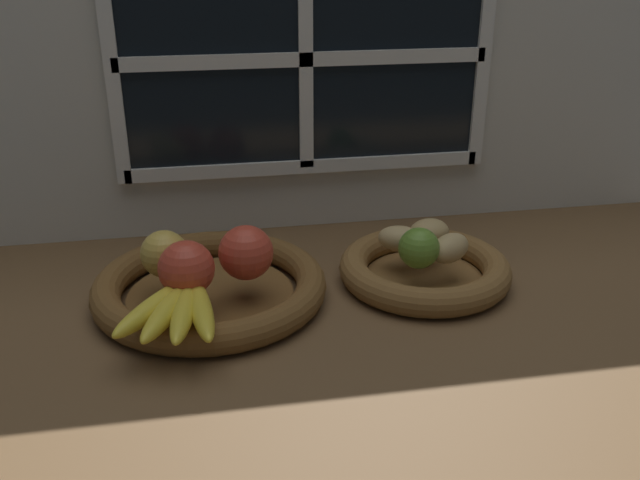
{
  "coord_description": "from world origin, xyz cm",
  "views": [
    {
      "loc": [
        -18.59,
        -90.29,
        50.37
      ],
      "look_at": [
        -1.99,
        2.51,
        8.46
      ],
      "focal_mm": 38.65,
      "sensor_mm": 36.0,
      "label": 1
    }
  ],
  "objects_px": {
    "apple_red_front": "(186,269)",
    "banana_bunch_front": "(178,307)",
    "apple_golden_left": "(164,254)",
    "apple_red_right": "(246,252)",
    "potato_back": "(429,232)",
    "potato_oblong": "(401,239)",
    "fruit_bowl_left": "(210,287)",
    "lime_near": "(419,248)",
    "fruit_bowl_right": "(424,269)",
    "potato_small": "(451,249)"
  },
  "relations": [
    {
      "from": "apple_red_front",
      "to": "banana_bunch_front",
      "type": "distance_m",
      "value": 0.07
    },
    {
      "from": "apple_golden_left",
      "to": "apple_red_right",
      "type": "relative_size",
      "value": 0.87
    },
    {
      "from": "potato_back",
      "to": "potato_oblong",
      "type": "bearing_deg",
      "value": -164.05
    },
    {
      "from": "banana_bunch_front",
      "to": "fruit_bowl_left",
      "type": "bearing_deg",
      "value": 70.75
    },
    {
      "from": "apple_golden_left",
      "to": "lime_near",
      "type": "bearing_deg",
      "value": -5.84
    },
    {
      "from": "potato_oblong",
      "to": "potato_back",
      "type": "distance_m",
      "value": 0.05
    },
    {
      "from": "lime_near",
      "to": "apple_red_front",
      "type": "bearing_deg",
      "value": -175.72
    },
    {
      "from": "apple_golden_left",
      "to": "banana_bunch_front",
      "type": "xyz_separation_m",
      "value": [
        0.02,
        -0.13,
        -0.02
      ]
    },
    {
      "from": "fruit_bowl_left",
      "to": "potato_back",
      "type": "height_order",
      "value": "potato_back"
    },
    {
      "from": "fruit_bowl_left",
      "to": "fruit_bowl_right",
      "type": "height_order",
      "value": "same"
    },
    {
      "from": "apple_golden_left",
      "to": "apple_red_front",
      "type": "xyz_separation_m",
      "value": [
        0.03,
        -0.06,
        0.0
      ]
    },
    {
      "from": "fruit_bowl_left",
      "to": "banana_bunch_front",
      "type": "bearing_deg",
      "value": -109.25
    },
    {
      "from": "apple_red_right",
      "to": "banana_bunch_front",
      "type": "bearing_deg",
      "value": -134.7
    },
    {
      "from": "fruit_bowl_right",
      "to": "potato_oblong",
      "type": "distance_m",
      "value": 0.06
    },
    {
      "from": "fruit_bowl_right",
      "to": "potato_small",
      "type": "distance_m",
      "value": 0.06
    },
    {
      "from": "apple_red_front",
      "to": "potato_back",
      "type": "distance_m",
      "value": 0.4
    },
    {
      "from": "apple_red_front",
      "to": "lime_near",
      "type": "xyz_separation_m",
      "value": [
        0.34,
        0.03,
        -0.01
      ]
    },
    {
      "from": "apple_golden_left",
      "to": "potato_oblong",
      "type": "distance_m",
      "value": 0.36
    },
    {
      "from": "apple_red_right",
      "to": "lime_near",
      "type": "xyz_separation_m",
      "value": [
        0.26,
        -0.01,
        -0.01
      ]
    },
    {
      "from": "banana_bunch_front",
      "to": "potato_oblong",
      "type": "xyz_separation_m",
      "value": [
        0.34,
        0.15,
        0.01
      ]
    },
    {
      "from": "apple_red_right",
      "to": "fruit_bowl_left",
      "type": "bearing_deg",
      "value": 155.71
    },
    {
      "from": "fruit_bowl_left",
      "to": "apple_red_front",
      "type": "xyz_separation_m",
      "value": [
        -0.03,
        -0.06,
        0.06
      ]
    },
    {
      "from": "fruit_bowl_left",
      "to": "potato_small",
      "type": "distance_m",
      "value": 0.37
    },
    {
      "from": "fruit_bowl_right",
      "to": "potato_oblong",
      "type": "height_order",
      "value": "potato_oblong"
    },
    {
      "from": "fruit_bowl_left",
      "to": "potato_back",
      "type": "bearing_deg",
      "value": 6.51
    },
    {
      "from": "apple_golden_left",
      "to": "apple_red_right",
      "type": "distance_m",
      "value": 0.12
    },
    {
      "from": "apple_red_front",
      "to": "fruit_bowl_left",
      "type": "bearing_deg",
      "value": 63.55
    },
    {
      "from": "apple_red_right",
      "to": "lime_near",
      "type": "height_order",
      "value": "apple_red_right"
    },
    {
      "from": "potato_back",
      "to": "potato_small",
      "type": "bearing_deg",
      "value": -81.03
    },
    {
      "from": "potato_small",
      "to": "potato_oblong",
      "type": "bearing_deg",
      "value": 138.58
    },
    {
      "from": "potato_back",
      "to": "potato_small",
      "type": "distance_m",
      "value": 0.07
    },
    {
      "from": "apple_red_front",
      "to": "potato_oblong",
      "type": "relative_size",
      "value": 1.07
    },
    {
      "from": "potato_oblong",
      "to": "lime_near",
      "type": "distance_m",
      "value": 0.06
    },
    {
      "from": "fruit_bowl_left",
      "to": "potato_small",
      "type": "xyz_separation_m",
      "value": [
        0.36,
        -0.03,
        0.05
      ]
    },
    {
      "from": "potato_back",
      "to": "potato_small",
      "type": "relative_size",
      "value": 0.9
    },
    {
      "from": "potato_back",
      "to": "fruit_bowl_right",
      "type": "bearing_deg",
      "value": -114.44
    },
    {
      "from": "banana_bunch_front",
      "to": "lime_near",
      "type": "bearing_deg",
      "value": 13.85
    },
    {
      "from": "banana_bunch_front",
      "to": "lime_near",
      "type": "xyz_separation_m",
      "value": [
        0.35,
        0.09,
        0.02
      ]
    },
    {
      "from": "banana_bunch_front",
      "to": "potato_back",
      "type": "height_order",
      "value": "potato_back"
    },
    {
      "from": "apple_golden_left",
      "to": "banana_bunch_front",
      "type": "bearing_deg",
      "value": -81.27
    },
    {
      "from": "lime_near",
      "to": "potato_back",
      "type": "bearing_deg",
      "value": 61.02
    },
    {
      "from": "potato_oblong",
      "to": "lime_near",
      "type": "relative_size",
      "value": 1.18
    },
    {
      "from": "fruit_bowl_left",
      "to": "potato_back",
      "type": "relative_size",
      "value": 5.17
    },
    {
      "from": "fruit_bowl_right",
      "to": "fruit_bowl_left",
      "type": "bearing_deg",
      "value": -180.0
    },
    {
      "from": "fruit_bowl_right",
      "to": "potato_back",
      "type": "distance_m",
      "value": 0.06
    },
    {
      "from": "fruit_bowl_right",
      "to": "apple_red_right",
      "type": "distance_m",
      "value": 0.29
    },
    {
      "from": "potato_oblong",
      "to": "apple_red_front",
      "type": "bearing_deg",
      "value": -165.38
    },
    {
      "from": "fruit_bowl_left",
      "to": "potato_oblong",
      "type": "bearing_deg",
      "value": 4.85
    },
    {
      "from": "potato_oblong",
      "to": "fruit_bowl_right",
      "type": "bearing_deg",
      "value": -37.87
    },
    {
      "from": "fruit_bowl_left",
      "to": "apple_red_right",
      "type": "bearing_deg",
      "value": -24.29
    }
  ]
}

